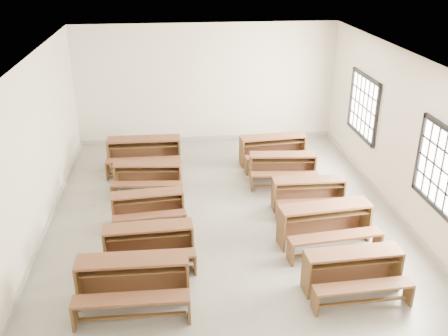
{
  "coord_description": "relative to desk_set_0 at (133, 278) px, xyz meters",
  "views": [
    {
      "loc": [
        -0.99,
        -8.9,
        5.01
      ],
      "look_at": [
        0.0,
        0.0,
        1.0
      ],
      "focal_mm": 40.0,
      "sensor_mm": 36.0,
      "label": 1
    }
  ],
  "objects": [
    {
      "name": "desk_set_5",
      "position": [
        3.39,
        -0.08,
        -0.04
      ],
      "size": [
        1.55,
        0.85,
        0.69
      ],
      "rotation": [
        0.0,
        0.0,
        0.04
      ],
      "color": "brown",
      "rests_on": "ground"
    },
    {
      "name": "desk_set_3",
      "position": [
        0.11,
        3.79,
        -0.05
      ],
      "size": [
        1.53,
        0.9,
        0.66
      ],
      "rotation": [
        0.0,
        0.0,
        -0.09
      ],
      "color": "brown",
      "rests_on": "ground"
    },
    {
      "name": "desk_set_1",
      "position": [
        0.2,
        1.06,
        -0.04
      ],
      "size": [
        1.55,
        0.85,
        0.68
      ],
      "rotation": [
        0.0,
        0.0,
        0.04
      ],
      "color": "brown",
      "rests_on": "ground"
    },
    {
      "name": "desk_set_8",
      "position": [
        3.16,
        3.95,
        -0.05
      ],
      "size": [
        1.57,
        0.92,
        0.67
      ],
      "rotation": [
        0.0,
        0.0,
        -0.1
      ],
      "color": "brown",
      "rests_on": "ground"
    },
    {
      "name": "desk_set_9",
      "position": [
        3.15,
        4.97,
        -0.02
      ],
      "size": [
        1.69,
        0.99,
        0.73
      ],
      "rotation": [
        0.0,
        0.0,
        0.1
      ],
      "color": "brown",
      "rests_on": "ground"
    },
    {
      "name": "room",
      "position": [
        1.75,
        2.64,
        1.7
      ],
      "size": [
        8.5,
        8.5,
        3.2
      ],
      "color": "gray",
      "rests_on": "ground"
    },
    {
      "name": "desk_set_7",
      "position": [
        3.41,
        2.61,
        -0.05
      ],
      "size": [
        1.49,
        0.79,
        0.66
      ],
      "rotation": [
        0.0,
        0.0,
        -0.02
      ],
      "color": "brown",
      "rests_on": "ground"
    },
    {
      "name": "desk_set_4",
      "position": [
        -0.01,
        5.02,
        0.02
      ],
      "size": [
        1.75,
        0.92,
        0.78
      ],
      "rotation": [
        0.0,
        0.0,
        -0.01
      ],
      "color": "brown",
      "rests_on": "ground"
    },
    {
      "name": "desk_set_0",
      "position": [
        0.0,
        0.0,
        0.0
      ],
      "size": [
        1.69,
        0.9,
        0.75
      ],
      "rotation": [
        0.0,
        0.0,
        -0.02
      ],
      "color": "brown",
      "rests_on": "ground"
    },
    {
      "name": "desk_set_6",
      "position": [
        3.36,
        1.3,
        0.0
      ],
      "size": [
        1.76,
        1.04,
        0.76
      ],
      "rotation": [
        0.0,
        0.0,
        0.1
      ],
      "color": "brown",
      "rests_on": "ground"
    },
    {
      "name": "desk_set_2",
      "position": [
        0.15,
        2.43,
        -0.07
      ],
      "size": [
        1.45,
        0.84,
        0.63
      ],
      "rotation": [
        0.0,
        0.0,
        0.09
      ],
      "color": "brown",
      "rests_on": "ground"
    }
  ]
}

